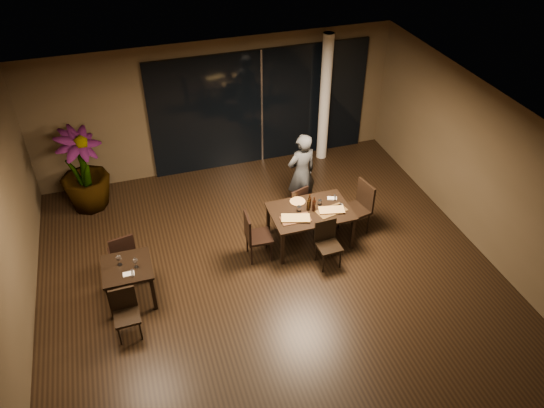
{
  "coord_description": "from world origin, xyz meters",
  "views": [
    {
      "loc": [
        -2.05,
        -6.42,
        6.73
      ],
      "look_at": [
        0.26,
        0.83,
        1.05
      ],
      "focal_mm": 35.0,
      "sensor_mm": 36.0,
      "label": 1
    }
  ],
  "objects_px": {
    "potted_plant": "(83,170)",
    "bottle_c": "(309,201)",
    "chair_side_near": "(126,310)",
    "bottle_b": "(314,204)",
    "chair_main_near": "(327,241)",
    "chair_main_left": "(254,234)",
    "chair_main_far": "(296,203)",
    "side_table": "(128,272)",
    "diner": "(301,173)",
    "main_table": "(310,214)",
    "chair_main_right": "(359,205)",
    "bottle_a": "(308,204)",
    "chair_side_far": "(122,252)"
  },
  "relations": [
    {
      "from": "potted_plant",
      "to": "bottle_c",
      "type": "relative_size",
      "value": 5.9
    },
    {
      "from": "chair_side_near",
      "to": "bottle_b",
      "type": "height_order",
      "value": "bottle_b"
    },
    {
      "from": "chair_main_near",
      "to": "chair_main_left",
      "type": "height_order",
      "value": "chair_main_left"
    },
    {
      "from": "bottle_b",
      "to": "bottle_c",
      "type": "bearing_deg",
      "value": 112.61
    },
    {
      "from": "chair_side_near",
      "to": "bottle_c",
      "type": "relative_size",
      "value": 2.85
    },
    {
      "from": "chair_main_far",
      "to": "potted_plant",
      "type": "xyz_separation_m",
      "value": [
        -3.92,
        1.84,
        0.39
      ]
    },
    {
      "from": "bottle_c",
      "to": "side_table",
      "type": "bearing_deg",
      "value": -170.09
    },
    {
      "from": "chair_main_near",
      "to": "diner",
      "type": "relative_size",
      "value": 0.51
    },
    {
      "from": "bottle_b",
      "to": "bottle_c",
      "type": "xyz_separation_m",
      "value": [
        -0.05,
        0.11,
        -0.0
      ]
    },
    {
      "from": "main_table",
      "to": "chair_main_far",
      "type": "distance_m",
      "value": 0.66
    },
    {
      "from": "chair_side_near",
      "to": "potted_plant",
      "type": "bearing_deg",
      "value": 95.62
    },
    {
      "from": "bottle_b",
      "to": "chair_main_right",
      "type": "bearing_deg",
      "value": 4.79
    },
    {
      "from": "chair_main_left",
      "to": "chair_side_near",
      "type": "bearing_deg",
      "value": 117.04
    },
    {
      "from": "chair_main_near",
      "to": "potted_plant",
      "type": "height_order",
      "value": "potted_plant"
    },
    {
      "from": "chair_main_left",
      "to": "chair_main_right",
      "type": "height_order",
      "value": "chair_main_right"
    },
    {
      "from": "side_table",
      "to": "bottle_c",
      "type": "relative_size",
      "value": 2.67
    },
    {
      "from": "side_table",
      "to": "chair_side_near",
      "type": "relative_size",
      "value": 0.94
    },
    {
      "from": "bottle_a",
      "to": "bottle_c",
      "type": "distance_m",
      "value": 0.08
    },
    {
      "from": "chair_main_right",
      "to": "chair_side_near",
      "type": "xyz_separation_m",
      "value": [
        -4.56,
        -1.25,
        -0.12
      ]
    },
    {
      "from": "main_table",
      "to": "diner",
      "type": "xyz_separation_m",
      "value": [
        0.2,
        1.06,
        0.2
      ]
    },
    {
      "from": "side_table",
      "to": "bottle_c",
      "type": "distance_m",
      "value": 3.47
    },
    {
      "from": "side_table",
      "to": "chair_main_right",
      "type": "bearing_deg",
      "value": 7.23
    },
    {
      "from": "chair_main_left",
      "to": "main_table",
      "type": "bearing_deg",
      "value": -81.55
    },
    {
      "from": "chair_main_near",
      "to": "potted_plant",
      "type": "distance_m",
      "value": 5.13
    },
    {
      "from": "main_table",
      "to": "chair_main_far",
      "type": "xyz_separation_m",
      "value": [
        -0.06,
        0.63,
        -0.19
      ]
    },
    {
      "from": "chair_main_near",
      "to": "bottle_c",
      "type": "distance_m",
      "value": 0.83
    },
    {
      "from": "chair_main_far",
      "to": "bottle_a",
      "type": "distance_m",
      "value": 0.72
    },
    {
      "from": "main_table",
      "to": "chair_main_left",
      "type": "xyz_separation_m",
      "value": [
        -1.12,
        -0.11,
        -0.13
      ]
    },
    {
      "from": "chair_side_far",
      "to": "chair_main_right",
      "type": "bearing_deg",
      "value": 168.48
    },
    {
      "from": "chair_main_far",
      "to": "potted_plant",
      "type": "distance_m",
      "value": 4.35
    },
    {
      "from": "chair_main_left",
      "to": "bottle_b",
      "type": "xyz_separation_m",
      "value": [
        1.18,
        0.09,
        0.35
      ]
    },
    {
      "from": "chair_main_far",
      "to": "chair_side_near",
      "type": "bearing_deg",
      "value": 8.85
    },
    {
      "from": "chair_side_far",
      "to": "bottle_c",
      "type": "bearing_deg",
      "value": 168.64
    },
    {
      "from": "chair_side_far",
      "to": "potted_plant",
      "type": "height_order",
      "value": "potted_plant"
    },
    {
      "from": "chair_main_far",
      "to": "chair_main_left",
      "type": "height_order",
      "value": "chair_main_left"
    },
    {
      "from": "main_table",
      "to": "bottle_b",
      "type": "distance_m",
      "value": 0.23
    },
    {
      "from": "chair_main_near",
      "to": "chair_main_right",
      "type": "relative_size",
      "value": 0.83
    },
    {
      "from": "potted_plant",
      "to": "chair_side_far",
      "type": "bearing_deg",
      "value": -77.24
    },
    {
      "from": "chair_main_right",
      "to": "bottle_b",
      "type": "distance_m",
      "value": 1.04
    },
    {
      "from": "main_table",
      "to": "side_table",
      "type": "distance_m",
      "value": 3.44
    },
    {
      "from": "chair_main_far",
      "to": "chair_main_right",
      "type": "bearing_deg",
      "value": 133.7
    },
    {
      "from": "diner",
      "to": "bottle_b",
      "type": "relative_size",
      "value": 5.79
    },
    {
      "from": "side_table",
      "to": "potted_plant",
      "type": "xyz_separation_m",
      "value": [
        -0.57,
        2.98,
        0.26
      ]
    },
    {
      "from": "chair_side_far",
      "to": "chair_side_near",
      "type": "relative_size",
      "value": 1.08
    },
    {
      "from": "chair_main_near",
      "to": "bottle_c",
      "type": "xyz_separation_m",
      "value": [
        -0.09,
        0.71,
        0.4
      ]
    },
    {
      "from": "bottle_c",
      "to": "chair_main_near",
      "type": "bearing_deg",
      "value": -83.08
    },
    {
      "from": "chair_side_near",
      "to": "diner",
      "type": "height_order",
      "value": "diner"
    },
    {
      "from": "chair_main_near",
      "to": "bottle_c",
      "type": "height_order",
      "value": "bottle_c"
    },
    {
      "from": "main_table",
      "to": "potted_plant",
      "type": "height_order",
      "value": "potted_plant"
    },
    {
      "from": "chair_main_right",
      "to": "bottle_a",
      "type": "xyz_separation_m",
      "value": [
        -1.08,
        -0.03,
        0.3
      ]
    }
  ]
}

